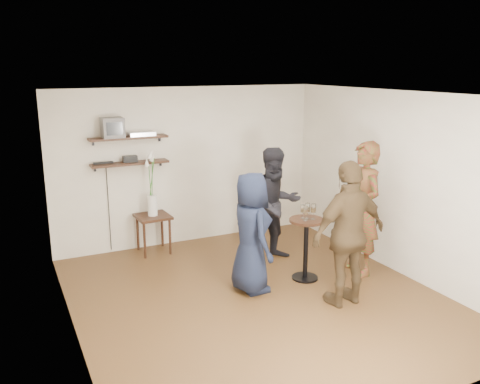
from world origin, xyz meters
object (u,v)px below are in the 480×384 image
Objects in this scene: dvd_deck at (141,134)px; person_plaid at (363,208)px; drinks_table at (306,241)px; person_navy at (251,233)px; side_table at (153,221)px; crt_monitor at (112,128)px; person_brown at (349,234)px; person_dark at (275,205)px; radio at (130,159)px.

dvd_deck reaches higher than person_plaid.
dvd_deck is at bearing 128.55° from drinks_table.
person_plaid is at bearing -94.29° from person_navy.
side_table is at bearing -66.71° from dvd_deck.
person_brown is (2.19, -2.98, -1.10)m from crt_monitor.
drinks_table is at bearing -90.00° from person_dark.
radio is 3.59m from person_plaid.
radio is 0.36× the size of side_table.
person_plaid is at bearing -40.21° from side_table.
dvd_deck reaches higher than side_table.
person_plaid is (2.46, -2.08, 0.44)m from side_table.
radio is 0.11× the size of person_plaid.
crt_monitor is 0.18× the size of person_dark.
person_brown is (0.91, -0.86, 0.11)m from person_navy.
radio is 0.12× the size of person_brown.
dvd_deck is 0.22× the size of person_brown.
person_navy is (0.76, -1.94, 0.29)m from side_table.
dvd_deck is at bearing 0.00° from radio.
person_brown is at bearing -132.98° from person_navy.
radio is at bearing -60.50° from person_brown.
person_dark is at bearing -130.28° from person_plaid.
crt_monitor is at bearing -118.19° from person_plaid.
crt_monitor is 2.73m from person_dark.
dvd_deck is 2.53m from person_navy.
crt_monitor reaches higher than drinks_table.
person_brown is (0.05, -0.86, 0.35)m from drinks_table.
person_dark is (1.69, -1.27, -1.02)m from dvd_deck.
side_table is (0.27, -0.17, -1.00)m from radio.
person_dark is (1.88, -1.27, -0.64)m from radio.
drinks_table is at bearing -51.45° from dvd_deck.
side_table is 1.98m from person_dark.
side_table is 0.32× the size of person_plaid.
radio is (-0.20, 0.00, -0.38)m from dvd_deck.
crt_monitor is at bearing 180.00° from dvd_deck.
person_plaid is at bearing -141.31° from person_brown.
person_dark reaches higher than side_table.
person_navy is at bearing -85.71° from person_plaid.
dvd_deck is 0.46× the size of drinks_table.
crt_monitor is 0.17× the size of person_brown.
person_plaid is 1.05× the size of person_brown.
crt_monitor is at bearing -57.36° from person_brown.
person_brown reaches higher than person_dark.
person_navy is (-0.86, 0.01, 0.24)m from drinks_table.
crt_monitor reaches higher than person_brown.
person_navy reaches higher than side_table.
person_dark reaches higher than radio.
dvd_deck is 0.21× the size of person_plaid.
person_dark is at bearing -36.94° from dvd_deck.
person_dark is at bearing -91.58° from person_brown.
crt_monitor is 0.56m from radio.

